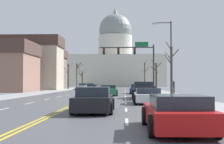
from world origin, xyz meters
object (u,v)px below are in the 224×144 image
Objects in this scene: pickup_truck_near_02 at (144,91)px; sedan_near_05 at (177,113)px; pedestrian_00 at (173,86)px; sedan_near_04 at (94,100)px; sedan_near_03 at (148,96)px; sedan_near_00 at (137,89)px; signal_gantry at (134,56)px; sedan_oncoming_00 at (92,88)px; sedan_oncoming_01 at (83,87)px; street_lamp_right at (169,52)px; sedan_near_01 at (109,91)px; sedan_oncoming_02 at (90,86)px.

pickup_truck_near_02 reaches higher than sedan_near_05.
sedan_near_04 is at bearing -109.94° from pedestrian_00.
sedan_near_03 is (-0.12, -6.81, -0.18)m from pickup_truck_near_02.
sedan_near_00 reaches higher than sedan_near_03.
sedan_oncoming_00 is (-6.72, 5.46, -4.78)m from signal_gantry.
sedan_oncoming_01 is (-10.31, 54.58, 0.05)m from sedan_near_05.
pickup_truck_near_02 is at bearing 88.95° from sedan_near_03.
pickup_truck_near_02 is at bearing -88.67° from signal_gantry.
sedan_near_05 is at bearing -61.84° from sedan_near_04.
signal_gantry reaches higher than sedan_near_04.
sedan_near_05 is at bearing -90.40° from pickup_truck_near_02.
street_lamp_right is 5.59m from pickup_truck_near_02.
sedan_near_01 reaches higher than sedan_near_05.
sedan_near_00 is 31.51m from sedan_near_05.
signal_gantry reaches higher than sedan_oncoming_02.
sedan_oncoming_02 reaches higher than sedan_near_03.
sedan_near_03 is at bearing -106.58° from pedestrian_00.
signal_gantry is 1.81× the size of sedan_near_00.
sedan_near_00 is 12.06m from pickup_truck_near_02.
signal_gantry is 35.51m from sedan_near_05.
street_lamp_right is at bearing -72.89° from sedan_near_00.
pedestrian_00 reaches higher than sedan_near_05.
street_lamp_right reaches higher than pedestrian_00.
sedan_near_04 is 6.83m from sedan_near_05.
sedan_near_04 is 0.98× the size of sedan_oncoming_01.
sedan_near_03 is 55.33m from sedan_oncoming_02.
pedestrian_00 reaches higher than pickup_truck_near_02.
sedan_oncoming_00 is 0.94× the size of sedan_oncoming_01.
sedan_oncoming_00 is at bearing -76.46° from sedan_oncoming_01.
street_lamp_right is 1.34× the size of pickup_truck_near_02.
sedan_oncoming_02 reaches higher than sedan_near_05.
sedan_oncoming_00 reaches higher than sedan_near_05.
signal_gantry reaches higher than pickup_truck_near_02.
street_lamp_right reaches higher than sedan_near_05.
signal_gantry is at bearing 112.31° from pedestrian_00.
pedestrian_00 is (3.66, 5.92, 0.36)m from pickup_truck_near_02.
sedan_near_01 is 0.77× the size of pickup_truck_near_02.
pickup_truck_near_02 is at bearing 75.96° from sedan_near_04.
sedan_oncoming_01 is at bearing 103.54° from sedan_oncoming_00.
sedan_oncoming_02 is at bearing 100.52° from sedan_near_03.
street_lamp_right is 4.57× the size of pedestrian_00.
pickup_truck_near_02 is at bearing -60.47° from sedan_near_01.
sedan_near_01 is at bearing 119.53° from pickup_truck_near_02.
sedan_oncoming_00 is at bearing 108.49° from pickup_truck_near_02.
pedestrian_00 is at bearing -67.69° from signal_gantry.
sedan_near_05 is 41.24m from sedan_oncoming_00.
sedan_near_03 is 12.64m from sedan_near_05.
signal_gantry reaches higher than sedan_near_00.
street_lamp_right reaches higher than sedan_near_03.
sedan_oncoming_02 is at bearing 107.21° from signal_gantry.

